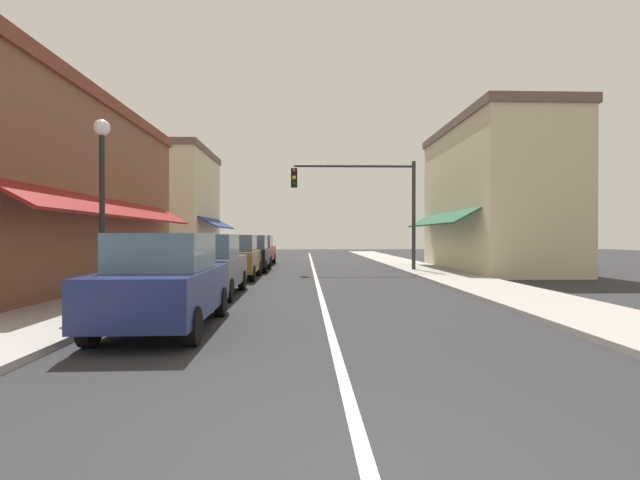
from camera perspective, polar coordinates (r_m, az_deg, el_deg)
ground_plane at (r=21.10m, az=-0.63°, el=-4.20°), size 80.00×80.00×0.00m
sidewalk_left at (r=21.68m, az=-15.36°, el=-3.94°), size 2.60×56.00×0.12m
sidewalk_right at (r=21.92m, az=13.93°, el=-3.89°), size 2.60×56.00×0.12m
lane_center_stripe at (r=21.10m, az=-0.63°, el=-4.20°), size 0.14×52.00×0.01m
storefront_left_block at (r=17.34m, az=-31.55°, el=5.10°), size 5.75×14.20×6.27m
storefront_right_block at (r=24.95m, az=20.35°, el=4.98°), size 5.62×10.20×7.38m
storefront_far_left at (r=32.21m, az=-17.08°, el=3.99°), size 5.48×8.20×7.41m
parked_car_nearest_left at (r=9.07m, az=-18.41°, el=-4.88°), size 1.84×4.13×1.77m
parked_car_second_left at (r=13.84m, az=-13.48°, el=-3.03°), size 1.80×4.11×1.77m
parked_car_third_left at (r=19.18m, az=-10.23°, el=-2.05°), size 1.82×4.12×1.77m
parked_car_far_left at (r=23.28m, az=-8.45°, el=-1.60°), size 1.81×4.11×1.77m
parked_car_distant_left at (r=28.33m, az=-7.48°, el=-1.23°), size 1.84×4.13×1.77m
traffic_signal_mast_arm at (r=22.55m, az=6.00°, el=5.54°), size 6.00×0.50×5.33m
street_lamp_left_near at (r=11.64m, az=-25.09°, el=6.57°), size 0.36×0.36×4.34m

